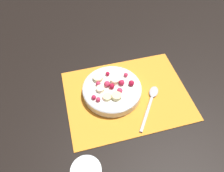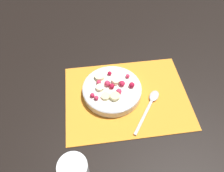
% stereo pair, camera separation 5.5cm
% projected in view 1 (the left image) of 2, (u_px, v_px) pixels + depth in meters
% --- Properties ---
extents(ground_plane, '(3.00, 3.00, 0.00)m').
position_uv_depth(ground_plane, '(127.00, 95.00, 0.76)').
color(ground_plane, black).
extents(placemat, '(0.42, 0.31, 0.01)m').
position_uv_depth(placemat, '(127.00, 95.00, 0.75)').
color(placemat, orange).
rests_on(placemat, ground_plane).
extents(fruit_bowl, '(0.20, 0.20, 0.05)m').
position_uv_depth(fruit_bowl, '(112.00, 89.00, 0.74)').
color(fruit_bowl, silver).
rests_on(fruit_bowl, placemat).
extents(spoon, '(0.12, 0.16, 0.01)m').
position_uv_depth(spoon, '(152.00, 98.00, 0.74)').
color(spoon, '#B2B2B7').
rests_on(spoon, placemat).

